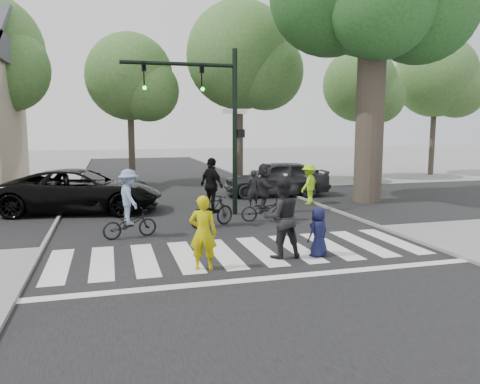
# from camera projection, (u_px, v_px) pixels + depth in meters

# --- Properties ---
(ground) EXTENTS (120.00, 120.00, 0.00)m
(ground) POSITION_uv_depth(u_px,v_px,m) (254.00, 263.00, 11.20)
(ground) COLOR gray
(ground) RESTS_ON ground
(road_stem) EXTENTS (10.00, 70.00, 0.01)m
(road_stem) POSITION_uv_depth(u_px,v_px,m) (210.00, 222.00, 15.97)
(road_stem) COLOR black
(road_stem) RESTS_ON ground
(road_cross) EXTENTS (70.00, 10.00, 0.01)m
(road_cross) POSITION_uv_depth(u_px,v_px,m) (195.00, 208.00, 18.83)
(road_cross) COLOR black
(road_cross) RESTS_ON ground
(curb_left) EXTENTS (0.10, 70.00, 0.10)m
(curb_left) POSITION_uv_depth(u_px,v_px,m) (52.00, 230.00, 14.61)
(curb_left) COLOR gray
(curb_left) RESTS_ON ground
(curb_right) EXTENTS (0.10, 70.00, 0.10)m
(curb_right) POSITION_uv_depth(u_px,v_px,m) (344.00, 214.00, 17.31)
(curb_right) COLOR gray
(curb_right) RESTS_ON ground
(crosswalk) EXTENTS (10.00, 3.85, 0.01)m
(crosswalk) POSITION_uv_depth(u_px,v_px,m) (246.00, 255.00, 11.83)
(crosswalk) COLOR silver
(crosswalk) RESTS_ON ground
(traffic_signal) EXTENTS (4.45, 0.29, 6.00)m
(traffic_signal) POSITION_uv_depth(u_px,v_px,m) (212.00, 108.00, 16.67)
(traffic_signal) COLOR black
(traffic_signal) RESTS_ON ground
(bg_tree_2) EXTENTS (5.04, 4.80, 8.40)m
(bg_tree_2) POSITION_uv_depth(u_px,v_px,m) (134.00, 81.00, 25.78)
(bg_tree_2) COLOR brown
(bg_tree_2) RESTS_ON ground
(bg_tree_3) EXTENTS (6.30, 6.00, 10.20)m
(bg_tree_3) POSITION_uv_depth(u_px,v_px,m) (246.00, 60.00, 25.96)
(bg_tree_3) COLOR brown
(bg_tree_3) RESTS_ON ground
(bg_tree_4) EXTENTS (4.83, 4.60, 8.15)m
(bg_tree_4) POSITION_uv_depth(u_px,v_px,m) (365.00, 88.00, 29.07)
(bg_tree_4) COLOR brown
(bg_tree_4) RESTS_ON ground
(bg_tree_5) EXTENTS (5.67, 5.40, 9.30)m
(bg_tree_5) POSITION_uv_depth(u_px,v_px,m) (441.00, 80.00, 31.13)
(bg_tree_5) COLOR brown
(bg_tree_5) RESTS_ON ground
(pedestrian_woman) EXTENTS (0.73, 0.59, 1.72)m
(pedestrian_woman) POSITION_uv_depth(u_px,v_px,m) (203.00, 233.00, 10.57)
(pedestrian_woman) COLOR #C1B807
(pedestrian_woman) RESTS_ON ground
(pedestrian_child) EXTENTS (0.72, 0.61, 1.26)m
(pedestrian_child) POSITION_uv_depth(u_px,v_px,m) (318.00, 232.00, 11.67)
(pedestrian_child) COLOR #15173E
(pedestrian_child) RESTS_ON ground
(pedestrian_adult) EXTENTS (1.00, 0.79, 2.04)m
(pedestrian_adult) POSITION_uv_depth(u_px,v_px,m) (282.00, 217.00, 11.54)
(pedestrian_adult) COLOR black
(pedestrian_adult) RESTS_ON ground
(cyclist_left) EXTENTS (1.69, 1.16, 2.03)m
(cyclist_left) POSITION_uv_depth(u_px,v_px,m) (129.00, 208.00, 13.63)
(cyclist_left) COLOR black
(cyclist_left) RESTS_ON ground
(cyclist_mid) EXTENTS (1.77, 1.19, 2.26)m
(cyclist_mid) POSITION_uv_depth(u_px,v_px,m) (212.00, 199.00, 15.14)
(cyclist_mid) COLOR black
(cyclist_mid) RESTS_ON ground
(cyclist_right) EXTENTS (1.68, 1.56, 2.02)m
(cyclist_right) POSITION_uv_depth(u_px,v_px,m) (265.00, 196.00, 15.97)
(cyclist_right) COLOR black
(cyclist_right) RESTS_ON ground
(car_suv) EXTENTS (6.40, 3.80, 1.67)m
(car_suv) POSITION_uv_depth(u_px,v_px,m) (81.00, 191.00, 17.74)
(car_suv) COLOR black
(car_suv) RESTS_ON ground
(car_grey) EXTENTS (5.12, 2.55, 1.68)m
(car_grey) POSITION_uv_depth(u_px,v_px,m) (276.00, 178.00, 22.00)
(car_grey) COLOR #2F3035
(car_grey) RESTS_ON ground
(bystander_hivis) EXTENTS (1.24, 1.18, 1.69)m
(bystander_hivis) POSITION_uv_depth(u_px,v_px,m) (309.00, 184.00, 19.69)
(bystander_hivis) COLOR #A6ED1B
(bystander_hivis) RESTS_ON ground
(bystander_dark) EXTENTS (0.62, 0.47, 1.52)m
(bystander_dark) POSITION_uv_depth(u_px,v_px,m) (253.00, 189.00, 18.95)
(bystander_dark) COLOR black
(bystander_dark) RESTS_ON ground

